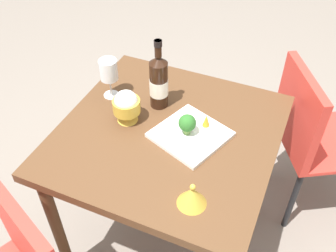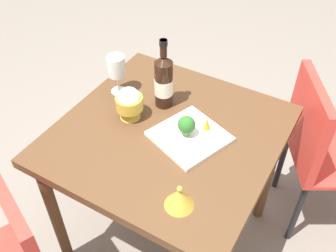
{
  "view_description": "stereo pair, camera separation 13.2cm",
  "coord_description": "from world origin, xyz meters",
  "px_view_note": "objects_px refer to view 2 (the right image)",
  "views": [
    {
      "loc": [
        1.01,
        0.44,
        1.8
      ],
      "look_at": [
        0.0,
        0.0,
        0.78
      ],
      "focal_mm": 41.56,
      "sensor_mm": 36.0,
      "label": 1
    },
    {
      "loc": [
        0.96,
        0.56,
        1.8
      ],
      "look_at": [
        0.0,
        0.0,
        0.78
      ],
      "focal_mm": 41.56,
      "sensor_mm": 36.0,
      "label": 2
    }
  ],
  "objects_px": {
    "wine_bottle": "(164,81)",
    "wine_glass": "(116,67)",
    "chair_near_window": "(318,142)",
    "carrot_garnish_left": "(207,124)",
    "rice_bowl_lid": "(179,198)",
    "broccoli_floret": "(186,125)",
    "rice_bowl": "(129,103)",
    "serving_plate": "(190,136)"
  },
  "relations": [
    {
      "from": "wine_bottle",
      "to": "wine_glass",
      "type": "relative_size",
      "value": 1.72
    },
    {
      "from": "chair_near_window",
      "to": "carrot_garnish_left",
      "type": "height_order",
      "value": "chair_near_window"
    },
    {
      "from": "chair_near_window",
      "to": "rice_bowl_lid",
      "type": "relative_size",
      "value": 8.5
    },
    {
      "from": "broccoli_floret",
      "to": "carrot_garnish_left",
      "type": "bearing_deg",
      "value": 142.53
    },
    {
      "from": "wine_bottle",
      "to": "rice_bowl",
      "type": "relative_size",
      "value": 2.18
    },
    {
      "from": "wine_glass",
      "to": "broccoli_floret",
      "type": "bearing_deg",
      "value": 74.85
    },
    {
      "from": "wine_glass",
      "to": "serving_plate",
      "type": "xyz_separation_m",
      "value": [
        0.1,
        0.41,
        -0.12
      ]
    },
    {
      "from": "serving_plate",
      "to": "broccoli_floret",
      "type": "distance_m",
      "value": 0.06
    },
    {
      "from": "wine_bottle",
      "to": "broccoli_floret",
      "type": "height_order",
      "value": "wine_bottle"
    },
    {
      "from": "wine_bottle",
      "to": "carrot_garnish_left",
      "type": "xyz_separation_m",
      "value": [
        0.06,
        0.23,
        -0.08
      ]
    },
    {
      "from": "serving_plate",
      "to": "rice_bowl_lid",
      "type": "bearing_deg",
      "value": 21.77
    },
    {
      "from": "rice_bowl",
      "to": "serving_plate",
      "type": "relative_size",
      "value": 0.44
    },
    {
      "from": "wine_glass",
      "to": "broccoli_floret",
      "type": "relative_size",
      "value": 2.09
    },
    {
      "from": "wine_glass",
      "to": "carrot_garnish_left",
      "type": "height_order",
      "value": "wine_glass"
    },
    {
      "from": "wine_bottle",
      "to": "serving_plate",
      "type": "bearing_deg",
      "value": 56.23
    },
    {
      "from": "broccoli_floret",
      "to": "chair_near_window",
      "type": "bearing_deg",
      "value": 137.2
    },
    {
      "from": "wine_bottle",
      "to": "serving_plate",
      "type": "relative_size",
      "value": 0.96
    },
    {
      "from": "wine_bottle",
      "to": "broccoli_floret",
      "type": "distance_m",
      "value": 0.23
    },
    {
      "from": "wine_bottle",
      "to": "rice_bowl",
      "type": "distance_m",
      "value": 0.17
    },
    {
      "from": "rice_bowl",
      "to": "rice_bowl_lid",
      "type": "xyz_separation_m",
      "value": [
        0.28,
        0.39,
        -0.04
      ]
    },
    {
      "from": "rice_bowl_lid",
      "to": "carrot_garnish_left",
      "type": "height_order",
      "value": "rice_bowl_lid"
    },
    {
      "from": "wine_bottle",
      "to": "serving_plate",
      "type": "height_order",
      "value": "wine_bottle"
    },
    {
      "from": "chair_near_window",
      "to": "wine_glass",
      "type": "bearing_deg",
      "value": -96.35
    },
    {
      "from": "broccoli_floret",
      "to": "carrot_garnish_left",
      "type": "height_order",
      "value": "broccoli_floret"
    },
    {
      "from": "chair_near_window",
      "to": "serving_plate",
      "type": "xyz_separation_m",
      "value": [
        0.47,
        -0.43,
        0.23
      ]
    },
    {
      "from": "chair_near_window",
      "to": "rice_bowl",
      "type": "relative_size",
      "value": 6.0
    },
    {
      "from": "rice_bowl_lid",
      "to": "carrot_garnish_left",
      "type": "distance_m",
      "value": 0.37
    },
    {
      "from": "serving_plate",
      "to": "carrot_garnish_left",
      "type": "xyz_separation_m",
      "value": [
        -0.07,
        0.04,
        0.03
      ]
    },
    {
      "from": "wine_bottle",
      "to": "broccoli_floret",
      "type": "xyz_separation_m",
      "value": [
        0.13,
        0.18,
        -0.05
      ]
    },
    {
      "from": "chair_near_window",
      "to": "wine_bottle",
      "type": "distance_m",
      "value": 0.79
    },
    {
      "from": "wine_glass",
      "to": "broccoli_floret",
      "type": "height_order",
      "value": "wine_glass"
    },
    {
      "from": "wine_bottle",
      "to": "carrot_garnish_left",
      "type": "relative_size",
      "value": 5.86
    },
    {
      "from": "chair_near_window",
      "to": "wine_glass",
      "type": "relative_size",
      "value": 4.75
    },
    {
      "from": "wine_glass",
      "to": "rice_bowl",
      "type": "bearing_deg",
      "value": 50.63
    },
    {
      "from": "carrot_garnish_left",
      "to": "wine_bottle",
      "type": "bearing_deg",
      "value": -105.14
    },
    {
      "from": "wine_bottle",
      "to": "rice_bowl_lid",
      "type": "xyz_separation_m",
      "value": [
        0.42,
        0.31,
        -0.08
      ]
    },
    {
      "from": "rice_bowl",
      "to": "chair_near_window",
      "type": "bearing_deg",
      "value": 124.82
    },
    {
      "from": "chair_near_window",
      "to": "wine_bottle",
      "type": "bearing_deg",
      "value": -91.13
    },
    {
      "from": "rice_bowl",
      "to": "broccoli_floret",
      "type": "distance_m",
      "value": 0.25
    },
    {
      "from": "wine_bottle",
      "to": "rice_bowl_lid",
      "type": "relative_size",
      "value": 3.08
    },
    {
      "from": "chair_near_window",
      "to": "rice_bowl",
      "type": "distance_m",
      "value": 0.9
    },
    {
      "from": "wine_glass",
      "to": "carrot_garnish_left",
      "type": "relative_size",
      "value": 3.4
    }
  ]
}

